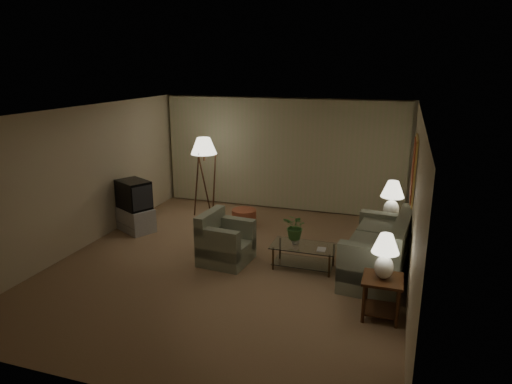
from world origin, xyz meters
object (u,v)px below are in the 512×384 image
Objects in this scene: table_lamp_near at (385,252)px; tv_cabinet at (136,219)px; armchair at (226,243)px; ottoman at (244,217)px; coffee_table at (304,253)px; side_table_near at (382,290)px; table_lamp_far at (392,197)px; floor_lamp at (205,175)px; side_table_far at (390,229)px; sofa at (377,252)px; crt_tv at (134,194)px; vase at (295,241)px.

table_lamp_near is 0.66× the size of tv_cabinet.
armchair is 1.97m from ottoman.
coffee_table is at bearing 137.80° from table_lamp_near.
table_lamp_far reaches higher than side_table_near.
table_lamp_near is 0.35× the size of floor_lamp.
sofa is at bearing -96.84° from side_table_far.
side_table_near is 5.57m from tv_cabinet.
table_lamp_far reaches higher than crt_tv.
side_table_near is 1.00× the size of side_table_far.
table_lamp_far is 0.88× the size of crt_tv.
sofa is at bearing 96.34° from table_lamp_near.
ottoman is (-3.10, 0.40, -0.23)m from side_table_far.
side_table_near and side_table_far have the same top height.
table_lamp_near is at bearing -90.00° from side_table_far.
floor_lamp is (-1.45, 2.34, 0.60)m from armchair.
side_table_far is at bearing -55.87° from armchair.
side_table_near is at bearing -26.57° from table_lamp_near.
vase is (-1.53, -1.35, 0.08)m from side_table_far.
table_lamp_far is 5.24× the size of vase.
ottoman is at bearing 172.58° from side_table_far.
table_lamp_far reaches higher than table_lamp_near.
armchair is at bearing 158.76° from table_lamp_near.
side_table_near is at bearing -39.28° from vase.
floor_lamp is (-4.21, 0.81, 0.56)m from side_table_far.
sofa is 1.38m from vase.
armchair is at bearing 158.76° from side_table_near.
sofa reaches higher than side_table_far.
side_table_near is 4.19× the size of vase.
table_lamp_far is (0.00, 2.60, 0.06)m from table_lamp_near.
coffee_table is (-1.38, 1.25, -0.14)m from side_table_near.
tv_cabinet is 1.88m from floor_lamp.
vase is at bearing 140.72° from side_table_near.
vase is (3.67, -0.73, 0.24)m from tv_cabinet.
coffee_table is at bearing 137.80° from side_table_near.
floor_lamp reaches higher than crt_tv.
armchair is 0.90× the size of coffee_table.
side_table_far is 2.66m from table_lamp_near.
crt_tv reaches higher than armchair.
sofa is 4.59m from floor_lamp.
ottoman is at bearing 135.89° from side_table_near.
side_table_near is at bearing -42.20° from coffee_table.
armchair is 2.61m from tv_cabinet.
table_lamp_far is 3.24m from ottoman.
ottoman is (-3.10, 3.00, -0.23)m from side_table_near.
tv_cabinet is 1.82× the size of ottoman.
table_lamp_near is 0.76× the size of crt_tv.
coffee_table is 0.26m from vase.
table_lamp_far is at bearing 41.45° from vase.
table_lamp_far reaches higher than tv_cabinet.
side_table_far reaches higher than vase.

